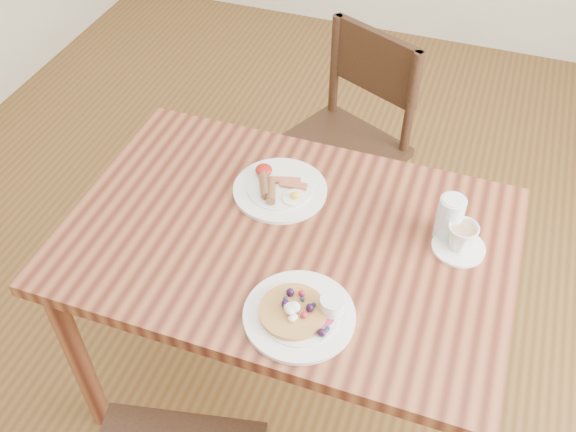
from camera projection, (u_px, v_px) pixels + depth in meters
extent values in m
plane|color=brown|center=(288.00, 380.00, 2.26)|extent=(5.00, 5.00, 0.00)
cube|color=brown|center=(288.00, 239.00, 1.74)|extent=(1.20, 0.80, 0.04)
cylinder|color=brown|center=(79.00, 359.00, 1.91)|extent=(0.06, 0.06, 0.71)
cylinder|color=brown|center=(477.00, 285.00, 2.10)|extent=(0.06, 0.06, 0.71)
cylinder|color=brown|center=(181.00, 208.00, 2.36)|extent=(0.06, 0.06, 0.71)
cube|color=#342113|center=(336.00, 153.00, 2.43)|extent=(0.56, 0.56, 0.04)
cylinder|color=#342113|center=(270.00, 198.00, 2.60)|extent=(0.04, 0.04, 0.43)
cylinder|color=#342113|center=(337.00, 244.00, 2.42)|extent=(0.04, 0.04, 0.43)
cylinder|color=#342113|center=(329.00, 157.00, 2.78)|extent=(0.04, 0.04, 0.43)
cylinder|color=#342113|center=(395.00, 197.00, 2.60)|extent=(0.04, 0.04, 0.43)
cylinder|color=#342113|center=(410.00, 106.00, 2.28)|extent=(0.04, 0.04, 0.43)
cylinder|color=#342113|center=(335.00, 67.00, 2.46)|extent=(0.04, 0.04, 0.43)
cube|color=#342113|center=(375.00, 62.00, 2.31)|extent=(0.36, 0.19, 0.24)
cylinder|color=white|center=(299.00, 315.00, 1.53)|extent=(0.27, 0.27, 0.01)
cylinder|color=white|center=(299.00, 314.00, 1.52)|extent=(0.19, 0.19, 0.01)
cylinder|color=#B22D59|center=(321.00, 315.00, 1.52)|extent=(0.07, 0.07, 0.00)
cylinder|color=#C68C47|center=(293.00, 311.00, 1.52)|extent=(0.16, 0.16, 0.01)
ellipsoid|color=white|center=(290.00, 308.00, 1.50)|extent=(0.03, 0.03, 0.02)
ellipsoid|color=white|center=(293.00, 319.00, 1.49)|extent=(0.02, 0.02, 0.01)
cylinder|color=white|center=(332.00, 304.00, 1.51)|extent=(0.06, 0.06, 0.04)
cylinder|color=#591E07|center=(333.00, 300.00, 1.50)|extent=(0.05, 0.05, 0.00)
sphere|color=black|center=(307.00, 306.00, 1.51)|extent=(0.02, 0.02, 0.02)
sphere|color=#1E234C|center=(310.00, 302.00, 1.52)|extent=(0.01, 0.01, 0.01)
sphere|color=#1E234C|center=(308.00, 295.00, 1.54)|extent=(0.01, 0.01, 0.01)
sphere|color=#B21938|center=(299.00, 297.00, 1.53)|extent=(0.02, 0.02, 0.02)
sphere|color=black|center=(292.00, 296.00, 1.53)|extent=(0.02, 0.02, 0.02)
sphere|color=#1E234C|center=(284.00, 301.00, 1.53)|extent=(0.01, 0.01, 0.01)
sphere|color=black|center=(291.00, 306.00, 1.51)|extent=(0.02, 0.02, 0.02)
sphere|color=#1E234C|center=(292.00, 312.00, 1.50)|extent=(0.01, 0.01, 0.01)
sphere|color=#1E234C|center=(299.00, 317.00, 1.49)|extent=(0.01, 0.01, 0.01)
sphere|color=#B21938|center=(304.00, 310.00, 1.50)|extent=(0.02, 0.02, 0.02)
sphere|color=#1E234C|center=(320.00, 335.00, 1.47)|extent=(0.01, 0.01, 0.01)
sphere|color=#B21938|center=(331.00, 323.00, 1.49)|extent=(0.01, 0.01, 0.01)
sphere|color=black|center=(333.00, 309.00, 1.52)|extent=(0.02, 0.02, 0.02)
sphere|color=#1E234C|center=(328.00, 297.00, 1.55)|extent=(0.01, 0.01, 0.01)
cylinder|color=white|center=(280.00, 190.00, 1.84)|extent=(0.27, 0.27, 0.01)
cylinder|color=white|center=(280.00, 188.00, 1.83)|extent=(0.19, 0.19, 0.01)
cylinder|color=brown|center=(264.00, 185.00, 1.82)|extent=(0.06, 0.10, 0.03)
cylinder|color=brown|center=(271.00, 191.00, 1.80)|extent=(0.06, 0.10, 0.03)
cube|color=maroon|center=(287.00, 180.00, 1.85)|extent=(0.08, 0.04, 0.01)
cube|color=maroon|center=(293.00, 185.00, 1.83)|extent=(0.08, 0.03, 0.01)
cylinder|color=white|center=(295.00, 198.00, 1.80)|extent=(0.07, 0.07, 0.00)
ellipsoid|color=yellow|center=(295.00, 195.00, 1.79)|extent=(0.03, 0.03, 0.01)
ellipsoid|color=#A5190F|center=(264.00, 170.00, 1.86)|extent=(0.05, 0.05, 0.03)
cylinder|color=white|center=(458.00, 247.00, 1.68)|extent=(0.14, 0.14, 0.01)
imported|color=white|center=(461.00, 237.00, 1.66)|extent=(0.10, 0.10, 0.08)
cylinder|color=tan|center=(463.00, 230.00, 1.64)|extent=(0.07, 0.07, 0.00)
cylinder|color=silver|center=(449.00, 218.00, 1.68)|extent=(0.07, 0.07, 0.13)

